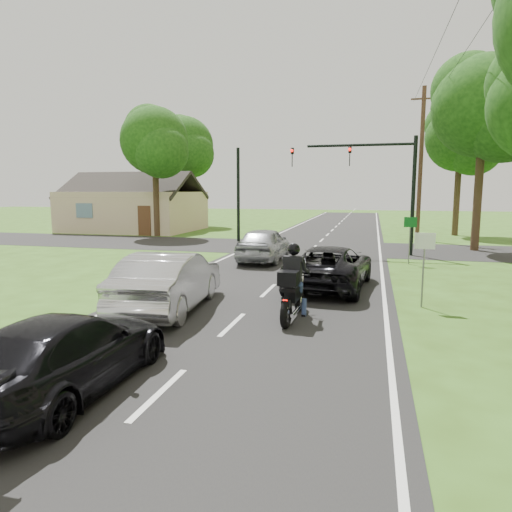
# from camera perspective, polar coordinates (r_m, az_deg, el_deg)

# --- Properties ---
(ground) EXTENTS (140.00, 140.00, 0.00)m
(ground) POSITION_cam_1_polar(r_m,az_deg,el_deg) (11.40, -2.97, -8.60)
(ground) COLOR #314F16
(ground) RESTS_ON ground
(road) EXTENTS (8.00, 100.00, 0.01)m
(road) POSITION_cam_1_polar(r_m,az_deg,el_deg) (20.94, 5.22, -0.89)
(road) COLOR black
(road) RESTS_ON ground
(cross_road) EXTENTS (60.00, 7.00, 0.01)m
(cross_road) POSITION_cam_1_polar(r_m,az_deg,el_deg) (26.82, 7.28, 1.07)
(cross_road) COLOR black
(cross_road) RESTS_ON ground
(motorcycle_rider) EXTENTS (0.66, 2.33, 2.01)m
(motorcycle_rider) POSITION_cam_1_polar(r_m,az_deg,el_deg) (11.68, 4.61, -4.22)
(motorcycle_rider) COLOR black
(motorcycle_rider) RESTS_ON ground
(dark_suv) EXTENTS (2.82, 5.36, 1.44)m
(dark_suv) POSITION_cam_1_polar(r_m,az_deg,el_deg) (15.69, 9.28, -1.32)
(dark_suv) COLOR black
(dark_suv) RESTS_ON road
(silver_sedan) EXTENTS (2.19, 5.07, 1.62)m
(silver_sedan) POSITION_cam_1_polar(r_m,az_deg,el_deg) (12.81, -10.78, -3.07)
(silver_sedan) COLOR silver
(silver_sedan) RESTS_ON road
(silver_suv) EXTENTS (1.87, 4.65, 1.58)m
(silver_suv) POSITION_cam_1_polar(r_m,az_deg,el_deg) (21.42, 1.02, 1.50)
(silver_suv) COLOR #989BA0
(silver_suv) RESTS_ON road
(dark_car_behind) EXTENTS (1.89, 4.51, 1.30)m
(dark_car_behind) POSITION_cam_1_polar(r_m,az_deg,el_deg) (8.22, -22.59, -11.10)
(dark_car_behind) COLOR black
(dark_car_behind) RESTS_ON road
(traffic_signal) EXTENTS (6.38, 0.44, 6.00)m
(traffic_signal) POSITION_cam_1_polar(r_m,az_deg,el_deg) (24.43, 14.76, 9.89)
(traffic_signal) COLOR black
(traffic_signal) RESTS_ON ground
(signal_pole_far) EXTENTS (0.20, 0.20, 6.00)m
(signal_pole_far) POSITION_cam_1_polar(r_m,az_deg,el_deg) (29.66, -2.23, 7.60)
(signal_pole_far) COLOR black
(signal_pole_far) RESTS_ON ground
(utility_pole_far) EXTENTS (1.60, 0.28, 10.00)m
(utility_pole_far) POSITION_cam_1_polar(r_m,az_deg,el_deg) (32.60, 19.89, 10.84)
(utility_pole_far) COLOR #543426
(utility_pole_far) RESTS_ON ground
(sign_white) EXTENTS (0.55, 0.07, 2.12)m
(sign_white) POSITION_cam_1_polar(r_m,az_deg,el_deg) (13.58, 20.30, 0.51)
(sign_white) COLOR slate
(sign_white) RESTS_ON ground
(sign_green) EXTENTS (0.55, 0.07, 2.12)m
(sign_green) POSITION_cam_1_polar(r_m,az_deg,el_deg) (21.53, 18.71, 3.23)
(sign_green) COLOR slate
(sign_green) RESTS_ON ground
(tree_row_d) EXTENTS (5.76, 5.58, 10.45)m
(tree_row_d) POSITION_cam_1_polar(r_m,az_deg,el_deg) (28.10, 27.30, 15.76)
(tree_row_d) COLOR #332316
(tree_row_d) RESTS_ON ground
(tree_row_e) EXTENTS (5.28, 5.12, 9.61)m
(tree_row_e) POSITION_cam_1_polar(r_m,az_deg,el_deg) (36.89, 24.67, 12.95)
(tree_row_e) COLOR #332316
(tree_row_e) RESTS_ON ground
(tree_left_near) EXTENTS (5.12, 4.96, 9.22)m
(tree_left_near) POSITION_cam_1_polar(r_m,az_deg,el_deg) (33.88, -12.31, 13.48)
(tree_left_near) COLOR #332316
(tree_left_near) RESTS_ON ground
(tree_left_far) EXTENTS (5.76, 5.58, 10.14)m
(tree_left_far) POSITION_cam_1_polar(r_m,az_deg,el_deg) (43.78, -8.70, 13.11)
(tree_left_far) COLOR #332316
(tree_left_far) RESTS_ON ground
(house) EXTENTS (10.20, 8.00, 4.84)m
(house) POSITION_cam_1_polar(r_m,az_deg,el_deg) (39.48, -14.91, 5.69)
(house) COLOR tan
(house) RESTS_ON ground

